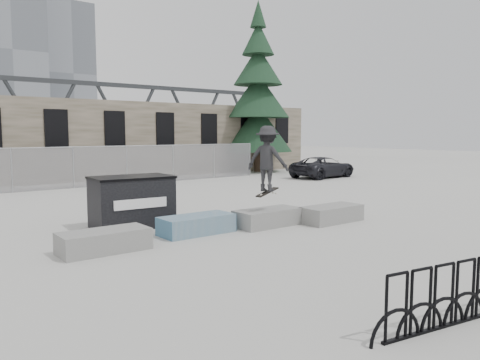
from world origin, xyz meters
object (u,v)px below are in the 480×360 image
planter_center_left (197,224)px  dumpster (132,201)px  planter_offset (331,213)px  suv (323,167)px  bike_rack (475,290)px  spruce_tree (258,100)px  planter_center_right (268,217)px  skateboarder (267,159)px  planter_far_left (104,240)px

planter_center_left → dumpster: bearing=117.2°
planter_offset → suv: size_ratio=0.45×
bike_rack → spruce_tree: 26.08m
planter_center_left → spruce_tree: (14.03, 14.23, 4.63)m
planter_center_right → planter_offset: same height
planter_center_right → dumpster: dumpster is taller
planter_center_right → dumpster: bearing=144.2°
planter_offset → bike_rack: size_ratio=0.50×
planter_center_left → skateboarder: 2.69m
planter_center_left → bike_rack: 7.36m
planter_center_right → suv: bearing=36.3°
bike_rack → skateboarder: (1.90, 6.77, 1.53)m
planter_center_left → planter_offset: same height
planter_center_left → suv: suv is taller
planter_center_right → planter_far_left: bearing=179.3°
spruce_tree → suv: spruce_tree is taller
planter_center_left → planter_center_right: (2.20, -0.39, 0.00)m
planter_far_left → planter_center_right: (4.88, -0.06, 0.00)m
planter_far_left → skateboarder: size_ratio=1.01×
planter_center_left → spruce_tree: bearing=45.4°
dumpster → spruce_tree: size_ratio=0.20×
bike_rack → spruce_tree: bearing=57.2°
planter_center_right → bike_rack: bike_rack is taller
suv → planter_offset: bearing=127.5°
planter_center_right → bike_rack: (-2.10, -6.97, 0.17)m
planter_offset → suv: bearing=43.2°
spruce_tree → suv: 7.07m
planter_far_left → spruce_tree: size_ratio=0.17×
planter_center_left → spruce_tree: spruce_tree is taller
planter_offset → dumpster: size_ratio=0.87×
planter_offset → suv: (10.34, 9.72, 0.35)m
planter_center_right → suv: suv is taller
planter_far_left → dumpster: bearing=52.4°
planter_offset → spruce_tree: size_ratio=0.17×
planter_far_left → planter_center_right: size_ratio=1.00×
suv → skateboarder: bearing=120.7°
bike_rack → suv: 21.50m
dumpster → bike_rack: (1.07, -9.25, -0.30)m
bike_rack → spruce_tree: spruce_tree is taller
planter_center_right → skateboarder: 1.72m
planter_far_left → planter_offset: size_ratio=1.00×
spruce_tree → planter_center_left: bearing=-134.6°
planter_center_left → bike_rack: bike_rack is taller
planter_offset → bike_rack: bearing=-122.8°
dumpster → planter_offset: bearing=-26.7°
planter_far_left → planter_center_left: size_ratio=1.00×
suv → dumpster: bearing=107.8°
bike_rack → suv: (14.38, 15.98, 0.18)m
planter_center_left → planter_offset: 4.27m
bike_rack → planter_center_right: bearing=73.2°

